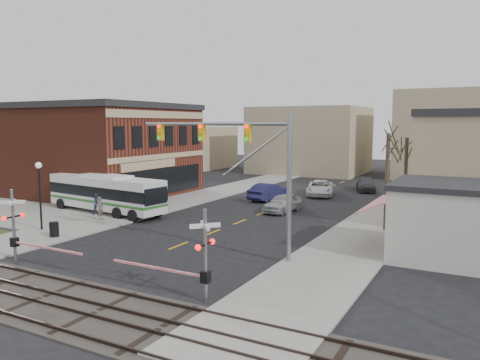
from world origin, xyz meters
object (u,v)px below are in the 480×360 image
object	(u,v)px
car_b	(269,192)
pedestrian_near	(100,208)
pedestrian_far	(98,204)
car_c	(320,188)
car_d	(366,185)
car_a	(282,203)
transit_bus	(105,193)
trash_bin	(54,229)
rr_crossing_west	(19,227)
street_lamp	(39,182)
traffic_signal_mast	(245,156)
rr_crossing_east	(197,256)

from	to	relation	value
car_b	pedestrian_near	world-z (taller)	pedestrian_near
pedestrian_far	car_c	bearing A→B (deg)	-4.86
pedestrian_near	car_d	bearing A→B (deg)	-40.78
pedestrian_near	car_a	bearing A→B (deg)	-59.23
car_c	pedestrian_far	xyz separation A→B (m)	(-12.44, -19.24, 0.23)
car_a	pedestrian_far	xyz separation A→B (m)	(-12.58, -8.84, 0.25)
transit_bus	trash_bin	bearing A→B (deg)	-67.60
rr_crossing_west	car_c	xyz separation A→B (m)	(6.58, 30.78, -1.18)
street_lamp	car_d	world-z (taller)	street_lamp
rr_crossing_west	car_c	bearing A→B (deg)	77.93
traffic_signal_mast	trash_bin	bearing A→B (deg)	-170.25
car_a	trash_bin	bearing A→B (deg)	-115.44
car_a	car_c	xyz separation A→B (m)	(-0.14, 10.40, 0.02)
street_lamp	car_b	size ratio (longest dim) A/B	0.94
traffic_signal_mast	rr_crossing_west	xyz separation A→B (m)	(-10.12, -6.89, -3.76)
street_lamp	car_b	world-z (taller)	street_lamp
rr_crossing_east	car_c	size ratio (longest dim) A/B	0.99
trash_bin	rr_crossing_east	bearing A→B (deg)	-18.05
rr_crossing_west	traffic_signal_mast	bearing A→B (deg)	34.24
trash_bin	pedestrian_far	size ratio (longest dim) A/B	0.53
car_b	car_c	bearing A→B (deg)	-115.44
car_a	car_c	size ratio (longest dim) A/B	0.80
rr_crossing_west	rr_crossing_east	distance (m)	11.48
traffic_signal_mast	car_c	bearing A→B (deg)	98.44
trash_bin	pedestrian_near	distance (m)	5.63
street_lamp	transit_bus	bearing A→B (deg)	97.11
traffic_signal_mast	rr_crossing_east	world-z (taller)	traffic_signal_mast
car_a	transit_bus	bearing A→B (deg)	-143.86
transit_bus	car_b	xyz separation A→B (m)	(9.25, 12.74, -0.91)
traffic_signal_mast	car_c	world-z (taller)	traffic_signal_mast
transit_bus	car_d	bearing A→B (deg)	55.52
traffic_signal_mast	car_b	size ratio (longest dim) A/B	1.92
car_c	transit_bus	bearing A→B (deg)	-141.72
transit_bus	car_c	world-z (taller)	transit_bus
traffic_signal_mast	pedestrian_far	size ratio (longest dim) A/B	5.40
street_lamp	rr_crossing_west	bearing A→B (deg)	-46.68
transit_bus	trash_bin	size ratio (longest dim) A/B	12.78
car_b	car_d	distance (m)	12.96
traffic_signal_mast	street_lamp	size ratio (longest dim) A/B	2.05
pedestrian_far	traffic_signal_mast	bearing A→B (deg)	-78.18
traffic_signal_mast	car_d	distance (m)	30.02
pedestrian_near	trash_bin	bearing A→B (deg)	-179.19
rr_crossing_west	trash_bin	xyz separation A→B (m)	(-2.86, 4.66, -1.37)
pedestrian_near	pedestrian_far	bearing A→B (deg)	37.72
car_b	street_lamp	bearing A→B (deg)	76.21
transit_bus	rr_crossing_west	size ratio (longest dim) A/B	2.18
rr_crossing_east	transit_bus	bearing A→B (deg)	144.04
traffic_signal_mast	pedestrian_near	world-z (taller)	traffic_signal_mast
transit_bus	traffic_signal_mast	xyz separation A→B (m)	(16.36, -5.94, 3.98)
rr_crossing_east	trash_bin	bearing A→B (deg)	161.95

